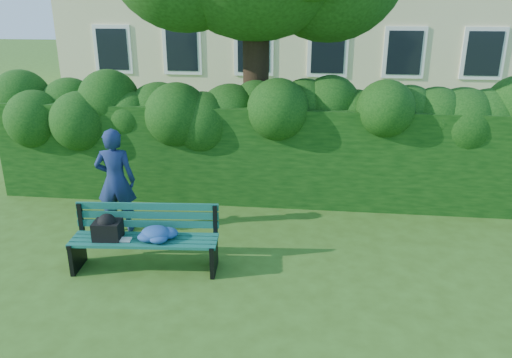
# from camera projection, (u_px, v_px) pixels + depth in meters

# --- Properties ---
(ground) EXTENTS (80.00, 80.00, 0.00)m
(ground) POSITION_uv_depth(u_px,v_px,m) (251.00, 252.00, 7.52)
(ground) COLOR #375719
(ground) RESTS_ON ground
(hedge) EXTENTS (10.00, 1.00, 1.80)m
(hedge) POSITION_uv_depth(u_px,v_px,m) (266.00, 153.00, 9.27)
(hedge) COLOR black
(hedge) RESTS_ON ground
(park_bench) EXTENTS (2.06, 0.72, 0.89)m
(park_bench) POSITION_uv_depth(u_px,v_px,m) (141.00, 235.00, 6.90)
(park_bench) COLOR #0E463E
(park_bench) RESTS_ON ground
(man_reading) EXTENTS (0.68, 0.50, 1.71)m
(man_reading) POSITION_uv_depth(u_px,v_px,m) (116.00, 181.00, 7.95)
(man_reading) COLOR navy
(man_reading) RESTS_ON ground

